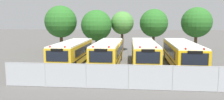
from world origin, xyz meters
TOP-DOWN VIEW (x-y plane):
  - ground_plane at (0.00, 0.00)m, footprint 160.00×160.00m
  - school_bus_0 at (-5.68, 0.01)m, footprint 2.54×9.71m
  - school_bus_1 at (-1.85, -0.16)m, footprint 2.60×9.69m
  - school_bus_2 at (1.86, 0.03)m, footprint 2.61×10.36m
  - school_bus_3 at (5.69, 0.14)m, footprint 2.81×11.07m
  - tree_0 at (-9.95, 9.12)m, footprint 4.68×4.68m
  - tree_1 at (-4.73, 8.94)m, footprint 4.44×4.44m
  - tree_2 at (-0.88, 10.57)m, footprint 3.43×3.43m
  - tree_3 at (3.62, 10.62)m, footprint 4.16×4.16m
  - tree_4 at (10.06, 11.27)m, footprint 4.46×4.46m
  - chainlink_fence at (0.49, -8.11)m, footprint 17.78×0.07m

SIDE VIEW (x-z plane):
  - ground_plane at x=0.00m, z-range 0.00..0.00m
  - chainlink_fence at x=0.49m, z-range 0.04..1.79m
  - school_bus_0 at x=-5.68m, z-range 0.07..2.61m
  - school_bus_3 at x=5.69m, z-range 0.07..2.65m
  - school_bus_1 at x=-1.85m, z-range 0.07..2.67m
  - school_bus_2 at x=1.86m, z-range 0.07..2.70m
  - tree_1 at x=-4.73m, z-range 0.84..6.98m
  - tree_3 at x=3.62m, z-range 1.01..7.32m
  - tree_2 at x=-0.88m, z-range 1.34..7.30m
  - tree_4 at x=10.06m, z-range 1.05..7.61m
  - tree_0 at x=-9.95m, z-range 1.03..7.82m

